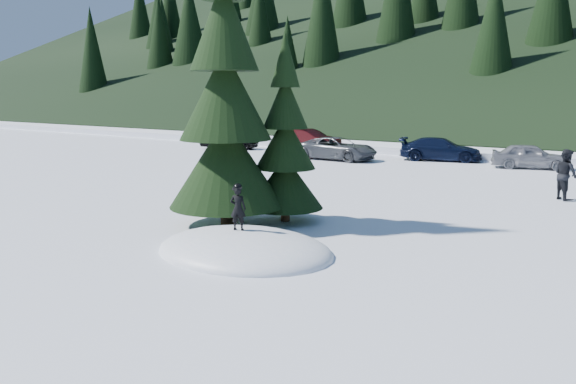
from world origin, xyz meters
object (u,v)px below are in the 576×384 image
Objects in this scene: car_1 at (308,140)px; car_4 at (530,156)px; spruce_short at (285,149)px; car_0 at (230,139)px; child_skier at (238,208)px; car_3 at (440,149)px; car_2 at (337,148)px; spruce_tall at (225,107)px; adult_0 at (566,174)px.

car_4 is at bearing -95.76° from car_1.
spruce_short is 17.19m from car_4.
car_1 reaches higher than car_0.
child_skier is 0.23× the size of car_3.
car_1 is at bearing -92.77° from car_0.
car_0 is 1.08× the size of car_4.
spruce_short is at bearing -149.77° from car_1.
car_2 is (9.38, -1.19, -0.03)m from car_0.
spruce_tall reaches higher than spruce_short.
car_1 is at bearing 68.32° from car_4.
adult_0 reaches higher than car_3.
car_3 is (-8.10, 8.94, -0.25)m from adult_0.
child_skier is (0.96, -3.13, -1.10)m from spruce_short.
spruce_short reaches higher than adult_0.
spruce_short reaches higher than car_0.
car_1 is at bearing 72.20° from car_3.
car_2 reaches higher than car_4.
car_0 is at bearing 132.37° from spruce_tall.
spruce_tall is 1.60× the size of spruce_short.
car_2 is at bearing -129.97° from car_1.
spruce_tall is at bearing 99.84° from adult_0.
child_skier is 25.71m from car_0.
car_2 is (4.21, -3.23, -0.08)m from car_1.
car_3 is (9.13, -0.16, -0.08)m from car_1.
car_1 reaches higher than car_2.
child_skier is at bearing 172.08° from car_3.
child_skier is at bearing -41.43° from spruce_tall.
child_skier is 20.94m from car_3.
adult_0 is at bearing -120.39° from car_1.
adult_0 is 8.90m from car_4.
adult_0 is at bearing 55.92° from spruce_short.
spruce_tall reaches higher than car_3.
car_1 is (-11.40, 17.71, -1.38)m from spruce_short.
spruce_tall is 2.15× the size of car_0.
car_4 is (19.23, 1.25, -0.05)m from car_0.
spruce_short reaches higher than car_3.
adult_0 is 14.28m from car_2.
car_0 is 14.43m from car_3.
child_skier is at bearing 156.70° from car_4.
spruce_tall reaches higher than adult_0.
spruce_tall reaches higher than child_skier.
car_2 is at bearing 19.81° from adult_0.
spruce_tall reaches higher than car_4.
car_4 is (2.66, 16.92, -1.47)m from spruce_short.
spruce_short is at bearing -95.24° from child_skier.
car_0 is at bearing 82.98° from car_2.
spruce_short is 21.11m from car_1.
car_2 is at bearing 116.39° from spruce_short.
car_2 is at bearing -121.50° from car_0.
car_3 is (-2.27, 17.55, -1.45)m from spruce_short.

